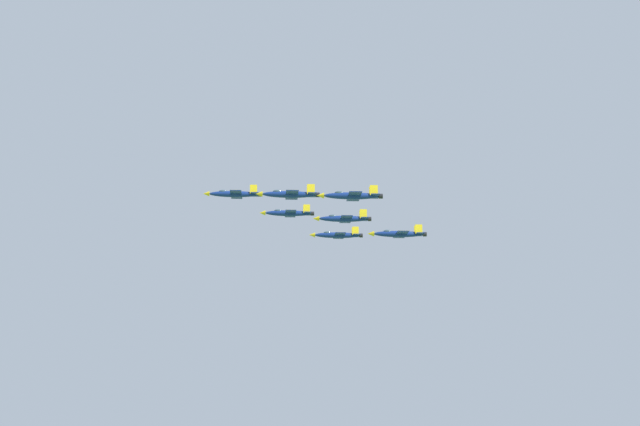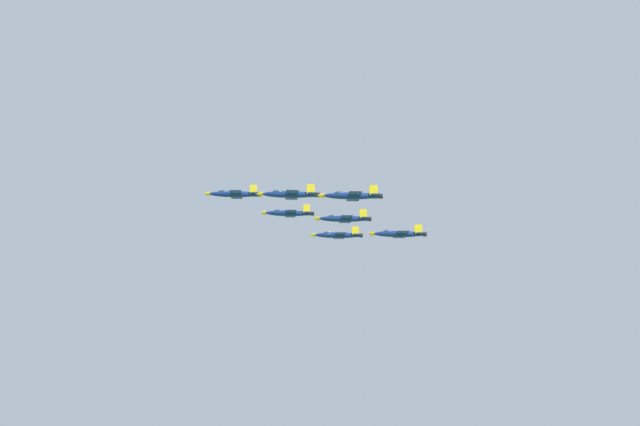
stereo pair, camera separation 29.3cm
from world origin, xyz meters
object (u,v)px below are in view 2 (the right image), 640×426
jet_left_wingman (289,194)px  jet_right_wingman (288,213)px  jet_lead (234,194)px  jet_right_outer (337,235)px  jet_trailing (398,234)px  jet_slot_rear (343,219)px  jet_left_outer (351,196)px

jet_left_wingman → jet_right_wingman: size_ratio=1.05×
jet_lead → jet_right_outer: jet_lead is taller
jet_right_outer → jet_trailing: (18.05, 28.24, -5.14)m
jet_slot_rear → jet_left_outer: bearing=90.8°
jet_left_wingman → jet_right_wingman: bearing=-90.6°
jet_right_wingman → jet_trailing: (-2.53, 36.84, -9.45)m
jet_right_outer → jet_slot_rear: (25.75, 13.09, -0.50)m
jet_left_outer → jet_lead: bearing=-39.9°
jet_left_wingman → jet_trailing: jet_left_wingman is taller
jet_lead → jet_right_wingman: bearing=-140.1°
jet_lead → jet_left_wingman: 22.57m
jet_lead → jet_right_wingman: (-20.58, 8.60, -2.65)m
jet_right_wingman → jet_trailing: bearing=155.9°
jet_right_outer → jet_lead: bearing=40.0°
jet_lead → jet_slot_rear: size_ratio=0.99×
jet_left_wingman → jet_slot_rear: size_ratio=1.03×
jet_lead → jet_right_wingman: size_ratio=1.01×
jet_lead → jet_right_outer: 45.15m
jet_lead → jet_right_wingman: 22.46m
jet_lead → jet_left_outer: bearing=139.1°
jet_slot_rear → jet_trailing: 17.62m
jet_left_wingman → jet_right_outer: bearing=-112.0°
jet_lead → jet_left_wingman: size_ratio=0.96×
jet_slot_rear → jet_trailing: size_ratio=0.99×
jet_lead → jet_slot_rear: bearing=179.5°
jet_left_outer → jet_left_wingman: bearing=-39.9°
jet_left_wingman → jet_right_outer: jet_left_wingman is taller
jet_lead → jet_left_outer: (10.35, 43.39, -7.26)m
jet_right_wingman → jet_slot_rear: bearing=138.6°
jet_right_outer → jet_trailing: bearing=120.1°
jet_right_wingman → jet_right_outer: jet_right_wingman is taller
jet_left_wingman → jet_trailing: (-28.28, 23.75, -8.62)m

